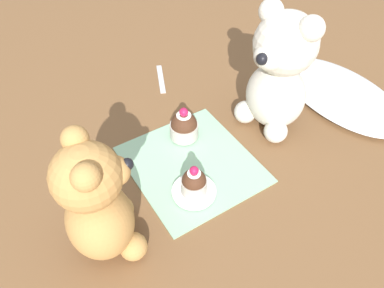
{
  "coord_description": "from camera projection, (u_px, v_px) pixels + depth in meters",
  "views": [
    {
      "loc": [
        0.39,
        -0.24,
        0.53
      ],
      "look_at": [
        0.0,
        0.0,
        0.06
      ],
      "focal_mm": 35.0,
      "sensor_mm": 36.0,
      "label": 1
    }
  ],
  "objects": [
    {
      "name": "saucer_plate",
      "position": [
        194.0,
        191.0,
        0.65
      ],
      "size": [
        0.08,
        0.08,
        0.01
      ],
      "primitive_type": "cylinder",
      "color": "white",
      "rests_on": "knitted_placemat"
    },
    {
      "name": "knitted_placemat",
      "position": [
        192.0,
        164.0,
        0.7
      ],
      "size": [
        0.23,
        0.22,
        0.01
      ],
      "primitive_type": "cube",
      "color": "#8EBC99",
      "rests_on": "ground_plane"
    },
    {
      "name": "ground_plane",
      "position": [
        192.0,
        165.0,
        0.7
      ],
      "size": [
        4.0,
        4.0,
        0.0
      ],
      "primitive_type": "plane",
      "color": "brown"
    },
    {
      "name": "cupcake_near_cream_bear",
      "position": [
        184.0,
        126.0,
        0.73
      ],
      "size": [
        0.06,
        0.06,
        0.07
      ],
      "color": "#B2ADA3",
      "rests_on": "knitted_placemat"
    },
    {
      "name": "teddy_bear_tan",
      "position": [
        98.0,
        204.0,
        0.52
      ],
      "size": [
        0.13,
        0.12,
        0.22
      ],
      "rotation": [
        0.0,
        0.0,
        2.97
      ],
      "color": "#B78447",
      "rests_on": "ground_plane"
    },
    {
      "name": "tulle_cloth",
      "position": [
        341.0,
        94.0,
        0.83
      ],
      "size": [
        0.31,
        0.18,
        0.02
      ],
      "primitive_type": "ellipsoid",
      "color": "white",
      "rests_on": "ground_plane"
    },
    {
      "name": "teddy_bear_cream",
      "position": [
        279.0,
        73.0,
        0.69
      ],
      "size": [
        0.14,
        0.14,
        0.25
      ],
      "rotation": [
        0.0,
        0.0,
        0.19
      ],
      "color": "beige",
      "rests_on": "ground_plane"
    },
    {
      "name": "teaspoon",
      "position": [
        161.0,
        78.0,
        0.88
      ],
      "size": [
        0.1,
        0.05,
        0.01
      ],
      "primitive_type": "cube",
      "rotation": [
        0.0,
        0.0,
        2.73
      ],
      "color": "silver",
      "rests_on": "ground_plane"
    },
    {
      "name": "cupcake_near_tan_bear",
      "position": [
        194.0,
        182.0,
        0.63
      ],
      "size": [
        0.05,
        0.05,
        0.06
      ],
      "color": "#B2ADA3",
      "rests_on": "saucer_plate"
    }
  ]
}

